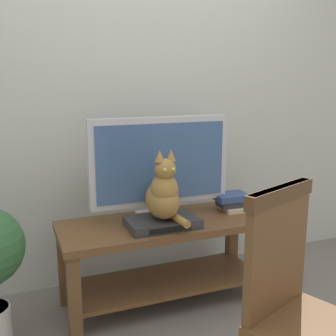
% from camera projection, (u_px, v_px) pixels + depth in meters
% --- Properties ---
extents(back_wall, '(7.00, 0.12, 2.80)m').
position_uv_depth(back_wall, '(135.00, 80.00, 2.84)').
color(back_wall, '#B7BCB2').
rests_on(back_wall, ground).
extents(tv_stand, '(1.31, 0.52, 0.55)m').
position_uv_depth(tv_stand, '(165.00, 246.00, 2.60)').
color(tv_stand, brown).
rests_on(tv_stand, ground).
extents(tv, '(0.90, 0.20, 0.64)m').
position_uv_depth(tv, '(161.00, 165.00, 2.56)').
color(tv, '#B7B7BC').
rests_on(tv, tv_stand).
extents(media_box, '(0.42, 0.27, 0.05)m').
position_uv_depth(media_box, '(162.00, 222.00, 2.46)').
color(media_box, '#2D2D30').
rests_on(media_box, tv_stand).
extents(cat, '(0.19, 0.37, 0.42)m').
position_uv_depth(cat, '(164.00, 194.00, 2.41)').
color(cat, olive).
rests_on(cat, media_box).
extents(wooden_chair, '(0.54, 0.54, 1.01)m').
position_uv_depth(wooden_chair, '(297.00, 299.00, 1.60)').
color(wooden_chair, brown).
rests_on(wooden_chair, ground).
extents(book_stack, '(0.24, 0.20, 0.11)m').
position_uv_depth(book_stack, '(233.00, 201.00, 2.78)').
color(book_stack, beige).
rests_on(book_stack, tv_stand).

